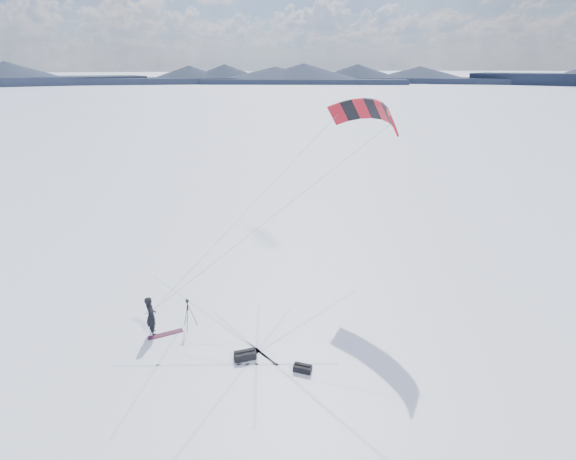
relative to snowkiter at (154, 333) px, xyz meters
name	(u,v)px	position (x,y,z in m)	size (l,w,h in m)	color
ground	(181,350)	(1.09, -1.72, 0.00)	(1800.00, 1800.00, 0.00)	white
horizon_hills	(173,281)	(1.09, -1.72, 3.50)	(704.84, 706.81, 8.63)	black
snow_tracks	(188,348)	(1.41, -1.71, 0.00)	(17.62, 10.25, 0.01)	#ACB8D6
snowkiter	(154,333)	(0.00, 0.00, 0.00)	(0.71, 0.47, 1.96)	black
snowboard	(166,334)	(0.53, -0.30, 0.02)	(1.60, 0.30, 0.04)	maroon
tripod	(188,310)	(1.69, -0.07, 0.98)	(0.62, 0.69, 1.53)	black
gear_bag_a	(245,355)	(3.64, -3.27, 0.18)	(0.94, 0.48, 0.41)	black
gear_bag_b	(303,368)	(5.69, -4.84, 0.15)	(0.81, 0.74, 0.34)	black
power_kite	(367,114)	(12.00, 2.17, 9.42)	(13.12, 5.16, 9.09)	red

